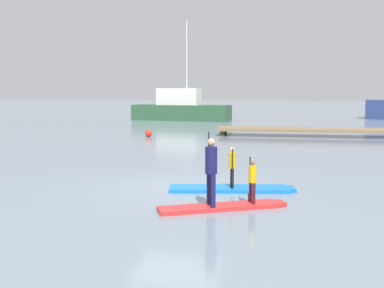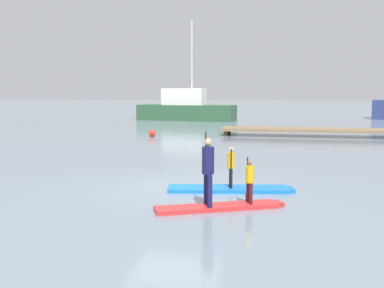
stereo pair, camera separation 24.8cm
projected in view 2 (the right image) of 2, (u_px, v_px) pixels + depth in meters
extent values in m
plane|color=gray|center=(176.00, 188.00, 12.62)|extent=(240.00, 240.00, 0.00)
cube|color=blue|center=(228.00, 189.00, 12.34)|extent=(3.41, 1.30, 0.10)
cube|color=blue|center=(289.00, 189.00, 12.29)|extent=(0.32, 0.58, 0.09)
cylinder|color=black|center=(231.00, 177.00, 12.41)|extent=(0.08, 0.08, 0.54)
cylinder|color=black|center=(231.00, 179.00, 12.18)|extent=(0.08, 0.08, 0.54)
cylinder|color=#F2B20C|center=(231.00, 160.00, 12.24)|extent=(0.23, 0.23, 0.44)
sphere|color=beige|center=(231.00, 149.00, 12.20)|extent=(0.13, 0.13, 0.13)
cylinder|color=black|center=(231.00, 168.00, 12.09)|extent=(0.03, 0.03, 1.12)
cube|color=black|center=(231.00, 185.00, 12.15)|extent=(0.05, 0.14, 0.18)
cube|color=red|center=(217.00, 207.00, 10.41)|extent=(2.91, 1.70, 0.10)
cube|color=red|center=(277.00, 203.00, 10.76)|extent=(0.38, 0.45, 0.09)
cylinder|color=#19194C|center=(206.00, 188.00, 10.47)|extent=(0.12, 0.12, 0.76)
cylinder|color=#19194C|center=(210.00, 191.00, 10.15)|extent=(0.12, 0.12, 0.76)
cylinder|color=#19194C|center=(208.00, 160.00, 10.22)|extent=(0.37, 0.37, 0.63)
sphere|color=tan|center=(208.00, 142.00, 10.17)|extent=(0.18, 0.18, 0.18)
cylinder|color=black|center=(206.00, 168.00, 10.45)|extent=(0.03, 0.03, 1.72)
cube|color=black|center=(206.00, 200.00, 10.54)|extent=(0.08, 0.14, 0.18)
cylinder|color=#4C1419|center=(248.00, 192.00, 10.66)|extent=(0.08, 0.08, 0.50)
cylinder|color=#4C1419|center=(251.00, 194.00, 10.45)|extent=(0.08, 0.08, 0.50)
cylinder|color=#F2B20C|center=(250.00, 174.00, 10.50)|extent=(0.24, 0.24, 0.41)
sphere|color=#8C664C|center=(250.00, 162.00, 10.47)|extent=(0.12, 0.12, 0.12)
cylinder|color=black|center=(247.00, 179.00, 10.68)|extent=(0.03, 0.03, 1.09)
cube|color=black|center=(247.00, 198.00, 10.73)|extent=(0.08, 0.14, 0.18)
cube|color=#2D5638|center=(186.00, 113.00, 41.52)|extent=(9.41, 3.72, 1.45)
cube|color=white|center=(184.00, 97.00, 41.42)|extent=(4.12, 2.20, 1.56)
cylinder|color=silver|center=(192.00, 55.00, 40.71)|extent=(0.12, 0.12, 6.13)
cube|color=#846B4C|center=(316.00, 130.00, 26.86)|extent=(11.47, 2.09, 0.18)
cylinder|color=#473828|center=(226.00, 132.00, 27.17)|extent=(0.28, 0.28, 0.49)
cylinder|color=#473828|center=(229.00, 130.00, 28.62)|extent=(0.28, 0.28, 0.49)
sphere|color=red|center=(152.00, 133.00, 26.82)|extent=(0.42, 0.42, 0.42)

